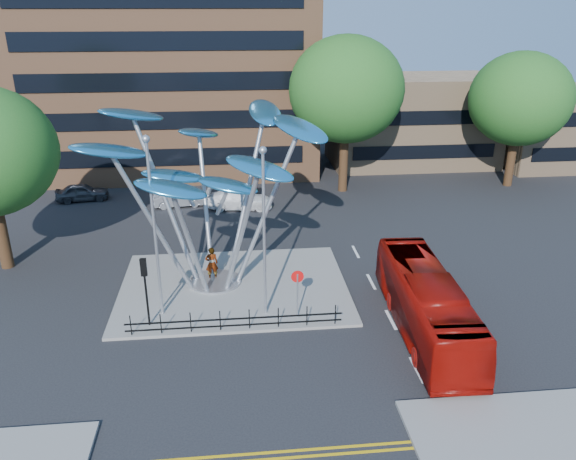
{
  "coord_description": "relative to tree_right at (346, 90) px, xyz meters",
  "views": [
    {
      "loc": [
        -0.83,
        -20.8,
        14.23
      ],
      "look_at": [
        1.7,
        4.0,
        4.08
      ],
      "focal_mm": 35.0,
      "sensor_mm": 36.0,
      "label": 1
    }
  ],
  "objects": [
    {
      "name": "pedestrian",
      "position": [
        -10.16,
        -15.09,
        -6.94
      ],
      "size": [
        0.75,
        0.56,
        1.89
      ],
      "primitive_type": "imported",
      "rotation": [
        0.0,
        0.0,
        3.3
      ],
      "color": "gray",
      "rests_on": "traffic_island"
    },
    {
      "name": "street_lamp_left",
      "position": [
        -12.5,
        -18.5,
        -2.68
      ],
      "size": [
        0.36,
        0.36,
        8.8
      ],
      "color": "#9EA0A5",
      "rests_on": "traffic_island"
    },
    {
      "name": "traffic_light_island",
      "position": [
        -13.0,
        -19.5,
        -5.42
      ],
      "size": [
        0.28,
        0.18,
        3.42
      ],
      "color": "black",
      "rests_on": "traffic_island"
    },
    {
      "name": "pedestrian_railing_front",
      "position": [
        -9.0,
        -20.3,
        -7.48
      ],
      "size": [
        10.0,
        0.06,
        1.0
      ],
      "color": "black",
      "rests_on": "traffic_island"
    },
    {
      "name": "red_bus",
      "position": [
        -0.26,
        -21.06,
        -6.6
      ],
      "size": [
        2.87,
        10.43,
        2.88
      ],
      "primitive_type": "imported",
      "rotation": [
        0.0,
        0.0,
        -0.04
      ],
      "color": "#950C06",
      "rests_on": "ground"
    },
    {
      "name": "double_yellow_far",
      "position": [
        -8.0,
        -28.3,
        -8.03
      ],
      "size": [
        40.0,
        0.12,
        0.01
      ],
      "primitive_type": "cube",
      "color": "gold",
      "rests_on": "ground"
    },
    {
      "name": "parked_car_left",
      "position": [
        -20.42,
        -0.38,
        -7.37
      ],
      "size": [
        4.11,
        2.17,
        1.33
      ],
      "primitive_type": "imported",
      "rotation": [
        0.0,
        0.0,
        1.73
      ],
      "color": "#3C3E43",
      "rests_on": "ground"
    },
    {
      "name": "parked_car_right",
      "position": [
        -8.41,
        -3.38,
        -7.34
      ],
      "size": [
        4.99,
        2.38,
        1.4
      ],
      "primitive_type": "imported",
      "rotation": [
        0.0,
        0.0,
        1.48
      ],
      "color": "white",
      "rests_on": "ground"
    },
    {
      "name": "tree_right",
      "position": [
        0.0,
        0.0,
        0.0
      ],
      "size": [
        8.8,
        8.8,
        12.11
      ],
      "color": "black",
      "rests_on": "ground"
    },
    {
      "name": "traffic_island",
      "position": [
        -9.0,
        -16.0,
        -7.96
      ],
      "size": [
        12.0,
        9.0,
        0.15
      ],
      "primitive_type": "cube",
      "color": "slate",
      "rests_on": "ground"
    },
    {
      "name": "ground",
      "position": [
        -8.0,
        -22.0,
        -8.04
      ],
      "size": [
        120.0,
        120.0,
        0.0
      ],
      "primitive_type": "plane",
      "color": "black",
      "rests_on": "ground"
    },
    {
      "name": "double_yellow_near",
      "position": [
        -8.0,
        -28.0,
        -8.03
      ],
      "size": [
        40.0,
        0.12,
        0.01
      ],
      "primitive_type": "cube",
      "color": "gold",
      "rests_on": "ground"
    },
    {
      "name": "tree_far",
      "position": [
        14.0,
        0.0,
        -0.93
      ],
      "size": [
        8.0,
        8.0,
        10.81
      ],
      "color": "black",
      "rests_on": "ground"
    },
    {
      "name": "parked_car_mid",
      "position": [
        -12.91,
        -2.47,
        -7.4
      ],
      "size": [
        3.99,
        1.82,
        1.27
      ],
      "primitive_type": "imported",
      "rotation": [
        0.0,
        0.0,
        1.7
      ],
      "color": "#A6A8AE",
      "rests_on": "ground"
    },
    {
      "name": "street_lamp_right",
      "position": [
        -7.5,
        -19.0,
        -2.94
      ],
      "size": [
        0.36,
        0.36,
        8.3
      ],
      "color": "#9EA0A5",
      "rests_on": "traffic_island"
    },
    {
      "name": "low_building_near",
      "position": [
        8.0,
        8.0,
        -4.04
      ],
      "size": [
        15.0,
        8.0,
        8.0
      ],
      "primitive_type": "cube",
      "color": "tan",
      "rests_on": "ground"
    },
    {
      "name": "leaf_sculpture",
      "position": [
        -10.07,
        -15.32,
        -1.16
      ],
      "size": [
        12.72,
        9.54,
        9.51
      ],
      "color": "#9EA0A5",
      "rests_on": "traffic_island"
    },
    {
      "name": "no_entry_sign_island",
      "position": [
        -6.0,
        -19.48,
        -6.22
      ],
      "size": [
        0.6,
        0.1,
        2.45
      ],
      "color": "#9EA0A5",
      "rests_on": "traffic_island"
    },
    {
      "name": "low_building_far",
      "position": [
        22.0,
        6.0,
        -4.54
      ],
      "size": [
        12.0,
        8.0,
        7.0
      ],
      "primitive_type": "cube",
      "color": "tan",
      "rests_on": "ground"
    }
  ]
}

